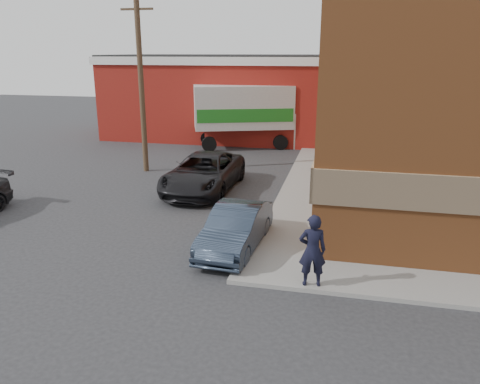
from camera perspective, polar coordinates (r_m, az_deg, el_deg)
The scene contains 8 objects.
ground at distance 13.94m, azimuth 2.25°, elevation -8.00°, with size 90.00×90.00×0.00m, color #28282B.
sidewalk_west at distance 22.27m, azimuth 8.07°, elevation 1.59°, with size 1.80×18.00×0.12m, color gray.
warehouse at distance 33.62m, azimuth -1.50°, elevation 11.64°, with size 16.30×8.30×5.60m.
utility_pole at distance 23.59m, azimuth -12.02°, elevation 13.79°, with size 2.00×0.26×9.00m.
man at distance 11.91m, azimuth 8.82°, elevation -7.05°, with size 0.69×0.45×1.89m, color black.
sedan at distance 14.27m, azimuth -0.51°, elevation -4.44°, with size 1.42×4.08×1.34m, color #293444.
suv_a at distance 20.32m, azimuth -4.45°, elevation 2.35°, with size 2.61×5.67×1.58m, color black.
box_truck at distance 29.45m, azimuth 1.86°, elevation 9.74°, with size 8.11×4.78×3.85m.
Camera 1 is at (2.28, -12.44, 5.85)m, focal length 35.00 mm.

